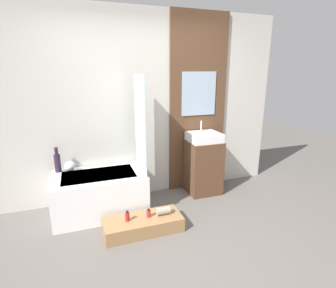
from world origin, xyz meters
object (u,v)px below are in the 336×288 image
object	(u,v)px
bathtub	(100,193)
bottle_soap_secondary	(149,213)
vase_tall_dark	(57,162)
sink	(204,137)
vase_round_light	(70,166)
bottle_soap_primary	(127,216)
wooden_step_bench	(143,224)

from	to	relation	value
bathtub	bottle_soap_secondary	size ratio (longest dim) A/B	11.41
bathtub	vase_tall_dark	size ratio (longest dim) A/B	3.49
sink	vase_round_light	xyz separation A→B (m)	(-1.87, 0.12, -0.26)
bathtub	bottle_soap_primary	size ratio (longest dim) A/B	9.36
vase_round_light	bottle_soap_secondary	distance (m)	1.23
bathtub	vase_round_light	world-z (taller)	vase_round_light
sink	bottle_soap_secondary	size ratio (longest dim) A/B	4.52
sink	vase_tall_dark	bearing A→B (deg)	175.78
bathtub	wooden_step_bench	world-z (taller)	bathtub
bottle_soap_secondary	bottle_soap_primary	bearing A→B (deg)	-180.00
sink	vase_round_light	world-z (taller)	sink
bathtub	vase_tall_dark	world-z (taller)	vase_tall_dark
vase_tall_dark	bottle_soap_primary	bearing A→B (deg)	-49.70
vase_round_light	bottle_soap_secondary	world-z (taller)	vase_round_light
bathtub	bottle_soap_secondary	xyz separation A→B (m)	(0.48, -0.59, -0.06)
vase_tall_dark	bottle_soap_primary	distance (m)	1.20
sink	bottle_soap_primary	xyz separation A→B (m)	(-1.29, -0.70, -0.64)
wooden_step_bench	vase_tall_dark	distance (m)	1.37
wooden_step_bench	bottle_soap_secondary	world-z (taller)	bottle_soap_secondary
wooden_step_bench	vase_tall_dark	xyz separation A→B (m)	(-0.90, 0.85, 0.58)
vase_tall_dark	bottle_soap_secondary	distance (m)	1.37
sink	bottle_soap_primary	distance (m)	1.60
vase_tall_dark	vase_round_light	xyz separation A→B (m)	(0.14, -0.03, -0.07)
sink	bottle_soap_secondary	world-z (taller)	sink
vase_round_light	bottle_soap_primary	world-z (taller)	vase_round_light
wooden_step_bench	bottle_soap_secondary	bearing A→B (deg)	0.00
vase_tall_dark	vase_round_light	size ratio (longest dim) A/B	2.41
vase_tall_dark	sink	bearing A→B (deg)	-4.22
vase_round_light	bottle_soap_primary	size ratio (longest dim) A/B	1.11
sink	vase_tall_dark	size ratio (longest dim) A/B	1.38
sink	bottle_soap_secondary	distance (m)	1.42
bathtub	wooden_step_bench	size ratio (longest dim) A/B	1.28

